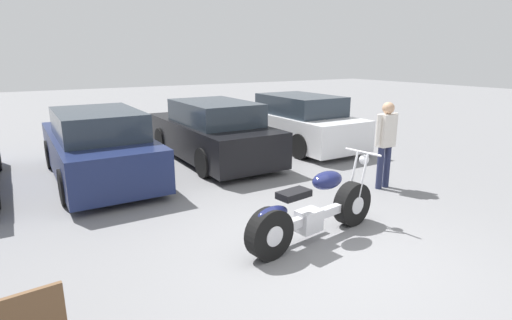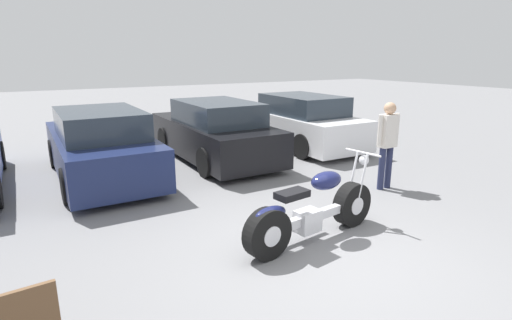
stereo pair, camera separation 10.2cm
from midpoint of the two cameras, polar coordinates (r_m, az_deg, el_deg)
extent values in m
plane|color=slate|center=(5.30, 9.79, -13.42)|extent=(60.00, 60.00, 0.00)
cylinder|color=black|center=(6.17, 13.11, -6.10)|extent=(0.68, 0.29, 0.66)
cylinder|color=silver|center=(6.17, 13.11, -6.10)|extent=(0.29, 0.25, 0.26)
cylinder|color=black|center=(5.06, 1.34, -10.48)|extent=(0.68, 0.29, 0.66)
cylinder|color=silver|center=(5.06, 1.34, -10.48)|extent=(0.29, 0.25, 0.26)
cube|color=silver|center=(5.58, 7.85, -7.96)|extent=(1.26, 0.28, 0.12)
cube|color=silver|center=(5.51, 7.02, -8.58)|extent=(0.37, 0.28, 0.30)
ellipsoid|color=#191E4C|center=(5.58, 9.63, -2.86)|extent=(0.56, 0.36, 0.25)
cube|color=black|center=(5.15, 4.87, -4.89)|extent=(0.47, 0.30, 0.09)
ellipsoid|color=#191E4C|center=(4.99, 1.80, -7.77)|extent=(0.50, 0.26, 0.20)
cylinder|color=silver|center=(6.07, 14.51, -2.71)|extent=(0.22, 0.07, 0.78)
cylinder|color=silver|center=(6.17, 13.17, -2.34)|extent=(0.22, 0.07, 0.78)
cylinder|color=silver|center=(6.09, 14.57, 1.10)|extent=(0.12, 0.62, 0.03)
sphere|color=silver|center=(6.15, 14.72, 0.06)|extent=(0.15, 0.15, 0.15)
cylinder|color=silver|center=(5.49, 4.24, -9.71)|extent=(1.26, 0.25, 0.08)
cube|color=#19234C|center=(8.90, -21.91, 0.98)|extent=(1.71, 4.40, 0.79)
cube|color=#28333D|center=(8.53, -22.02, 4.88)|extent=(1.50, 2.29, 0.52)
cylinder|color=black|center=(10.20, -27.51, 0.75)|extent=(0.20, 0.64, 0.64)
cylinder|color=black|center=(10.40, -18.83, 1.89)|extent=(0.20, 0.64, 0.64)
cylinder|color=black|center=(7.56, -25.86, -3.45)|extent=(0.20, 0.64, 0.64)
cylinder|color=black|center=(7.83, -14.32, -1.81)|extent=(0.20, 0.64, 0.64)
cube|color=black|center=(9.87, -6.75, 3.20)|extent=(1.71, 4.40, 0.79)
cube|color=#28333D|center=(9.53, -6.20, 6.78)|extent=(1.50, 2.29, 0.52)
cylinder|color=black|center=(10.89, -13.54, 2.81)|extent=(0.20, 0.64, 0.64)
cylinder|color=black|center=(11.45, -5.98, 3.71)|extent=(0.20, 0.64, 0.64)
cylinder|color=black|center=(8.39, -7.72, -0.39)|extent=(0.20, 0.64, 0.64)
cylinder|color=black|center=(9.12, 1.43, 0.95)|extent=(0.20, 0.64, 0.64)
cube|color=white|center=(11.37, 5.18, 4.76)|extent=(1.71, 4.40, 0.79)
cube|color=#28333D|center=(11.07, 6.07, 7.87)|extent=(1.50, 2.29, 0.52)
cylinder|color=black|center=(12.11, -1.72, 4.38)|extent=(0.20, 0.64, 0.64)
cylinder|color=black|center=(12.95, 4.40, 5.02)|extent=(0.20, 0.64, 0.64)
cylinder|color=black|center=(9.88, 6.14, 1.94)|extent=(0.20, 0.64, 0.64)
cylinder|color=black|center=(10.89, 12.79, 2.86)|extent=(0.20, 0.64, 0.64)
cylinder|color=#232847|center=(7.93, 16.94, -1.10)|extent=(0.12, 0.12, 0.82)
cylinder|color=#232847|center=(8.07, 17.85, -0.91)|extent=(0.12, 0.12, 0.82)
cube|color=silver|center=(7.84, 17.80, 4.05)|extent=(0.34, 0.20, 0.61)
cylinder|color=silver|center=(7.68, 16.73, 4.14)|extent=(0.08, 0.08, 0.57)
cylinder|color=silver|center=(8.00, 18.86, 4.39)|extent=(0.08, 0.08, 0.57)
sphere|color=tan|center=(7.78, 18.04, 7.07)|extent=(0.22, 0.22, 0.22)
camera|label=1|loc=(0.05, -90.45, -0.12)|focal=28.00mm
camera|label=2|loc=(0.05, 89.55, 0.12)|focal=28.00mm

